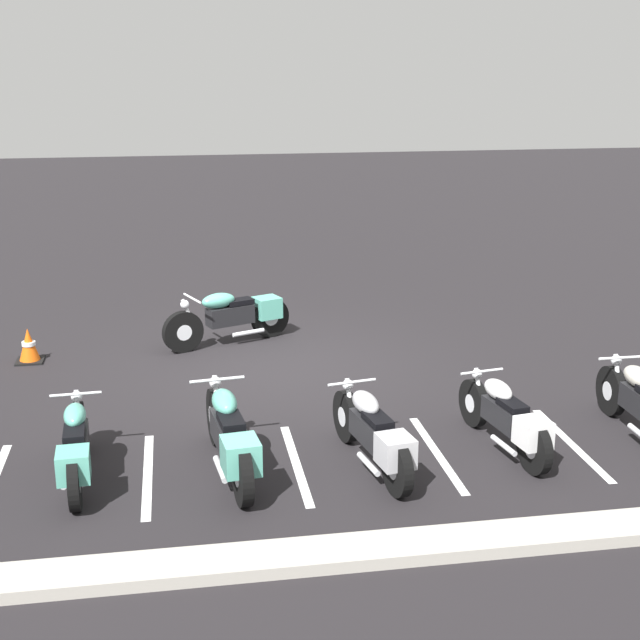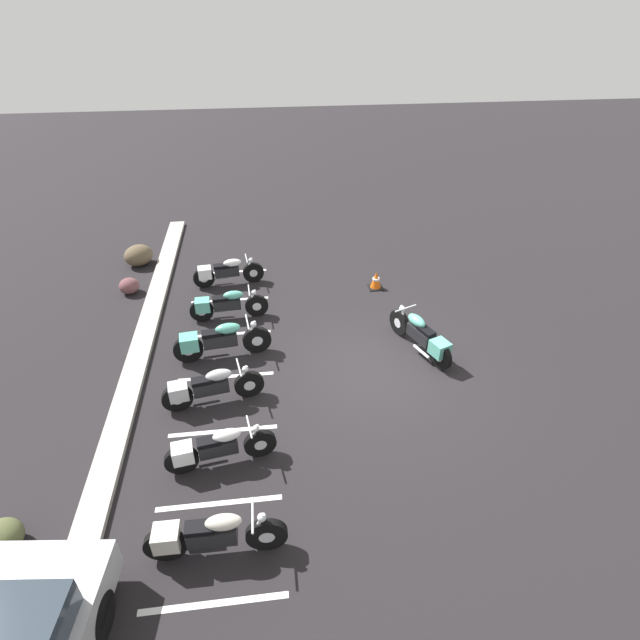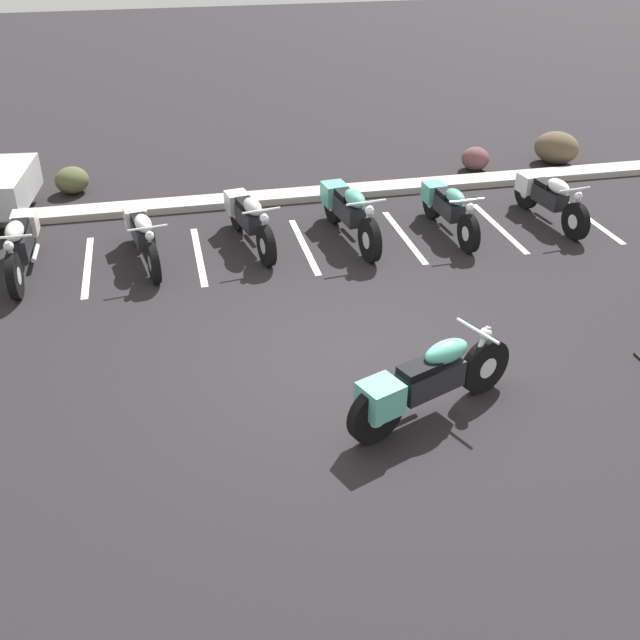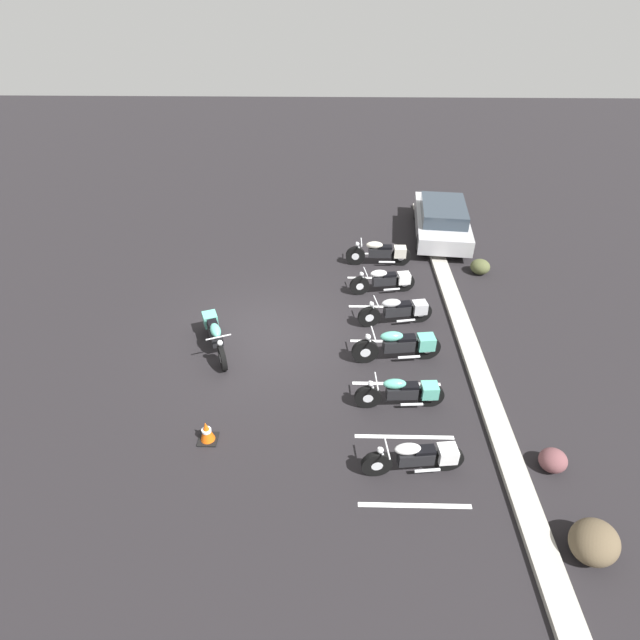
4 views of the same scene
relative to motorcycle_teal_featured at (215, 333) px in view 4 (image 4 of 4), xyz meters
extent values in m
plane|color=black|center=(-0.53, 1.23, -0.46)|extent=(60.00, 60.00, 0.00)
cylinder|color=black|center=(0.81, 0.33, -0.13)|extent=(0.65, 0.35, 0.65)
cylinder|color=silver|center=(0.81, 0.33, -0.13)|extent=(0.28, 0.21, 0.25)
cylinder|color=black|center=(-0.60, -0.25, -0.13)|extent=(0.65, 0.35, 0.65)
cylinder|color=silver|center=(-0.60, -0.25, -0.13)|extent=(0.28, 0.21, 0.25)
cube|color=black|center=(0.06, 0.02, 0.02)|extent=(0.80, 0.54, 0.30)
ellipsoid|color=#59B29E|center=(0.24, 0.10, 0.28)|extent=(0.61, 0.44, 0.24)
cube|color=black|center=(-0.10, -0.04, 0.21)|extent=(0.49, 0.38, 0.08)
cube|color=#59B29E|center=(-0.56, -0.23, 0.05)|extent=(0.50, 0.48, 0.33)
cylinder|color=silver|center=(0.70, 0.28, 0.13)|extent=(0.26, 0.15, 0.52)
cylinder|color=silver|center=(0.65, 0.26, 0.38)|extent=(0.26, 0.58, 0.04)
sphere|color=silver|center=(0.77, 0.31, 0.30)|extent=(0.14, 0.14, 0.14)
cylinder|color=silver|center=(-0.22, 0.06, -0.28)|extent=(0.53, 0.27, 0.07)
cylinder|color=black|center=(-4.53, 3.76, -0.14)|extent=(0.12, 0.64, 0.64)
cylinder|color=silver|center=(-4.53, 3.76, -0.14)|extent=(0.12, 0.24, 0.24)
cylinder|color=black|center=(-4.52, 5.26, -0.14)|extent=(0.12, 0.64, 0.64)
cylinder|color=silver|center=(-4.52, 5.26, -0.14)|extent=(0.12, 0.24, 0.24)
cube|color=black|center=(-4.52, 4.56, 0.01)|extent=(0.28, 0.74, 0.29)
ellipsoid|color=beige|center=(-4.52, 4.37, 0.27)|extent=(0.26, 0.54, 0.23)
cube|color=black|center=(-4.52, 4.73, 0.20)|extent=(0.24, 0.43, 0.08)
cube|color=beige|center=(-4.52, 5.21, 0.04)|extent=(0.35, 0.39, 0.33)
cylinder|color=silver|center=(-4.53, 3.88, 0.11)|extent=(0.06, 0.25, 0.51)
cylinder|color=silver|center=(-4.53, 3.94, 0.37)|extent=(0.60, 0.04, 0.03)
sphere|color=silver|center=(-4.53, 3.81, 0.29)|extent=(0.14, 0.14, 0.14)
cylinder|color=silver|center=(-4.38, 4.80, -0.28)|extent=(0.07, 0.53, 0.07)
cylinder|color=black|center=(-2.68, 3.82, -0.16)|extent=(0.20, 0.60, 0.59)
cylinder|color=silver|center=(-2.68, 3.82, -0.16)|extent=(0.15, 0.24, 0.23)
cylinder|color=black|center=(-2.90, 5.20, -0.16)|extent=(0.20, 0.60, 0.59)
cylinder|color=silver|center=(-2.90, 5.20, -0.16)|extent=(0.15, 0.24, 0.23)
cube|color=black|center=(-2.79, 4.56, -0.02)|extent=(0.36, 0.72, 0.27)
ellipsoid|color=white|center=(-2.77, 4.38, 0.22)|extent=(0.31, 0.54, 0.22)
cube|color=black|center=(-2.82, 4.71, 0.16)|extent=(0.28, 0.43, 0.07)
cube|color=white|center=(-2.89, 5.16, 0.00)|extent=(0.38, 0.41, 0.31)
cylinder|color=silver|center=(-2.69, 3.93, 0.08)|extent=(0.09, 0.24, 0.48)
cylinder|color=silver|center=(-2.70, 3.98, 0.31)|extent=(0.56, 0.12, 0.03)
sphere|color=silver|center=(-2.68, 3.87, 0.24)|extent=(0.13, 0.13, 0.13)
cylinder|color=silver|center=(-2.71, 4.80, -0.29)|extent=(0.14, 0.50, 0.06)
cylinder|color=black|center=(-1.03, 4.01, -0.14)|extent=(0.22, 0.63, 0.62)
cylinder|color=silver|center=(-1.03, 4.01, -0.14)|extent=(0.16, 0.25, 0.24)
cylinder|color=black|center=(-1.29, 5.45, -0.14)|extent=(0.22, 0.63, 0.62)
cylinder|color=silver|center=(-1.29, 5.45, -0.14)|extent=(0.16, 0.25, 0.24)
cube|color=black|center=(-1.17, 4.78, 0.00)|extent=(0.38, 0.75, 0.28)
ellipsoid|color=#B7B7BC|center=(-1.14, 4.59, 0.25)|extent=(0.33, 0.56, 0.23)
cube|color=black|center=(-1.20, 4.94, 0.18)|extent=(0.29, 0.45, 0.08)
cube|color=#B7B7BC|center=(-1.28, 5.41, 0.02)|extent=(0.40, 0.43, 0.32)
cylinder|color=silver|center=(-1.05, 4.13, 0.10)|extent=(0.10, 0.25, 0.50)
cylinder|color=silver|center=(-1.06, 4.18, 0.34)|extent=(0.58, 0.13, 0.03)
sphere|color=silver|center=(-1.04, 4.06, 0.27)|extent=(0.13, 0.13, 0.13)
cylinder|color=silver|center=(-1.08, 5.03, -0.28)|extent=(0.15, 0.52, 0.07)
cylinder|color=black|center=(0.49, 3.82, -0.12)|extent=(0.20, 0.68, 0.67)
cylinder|color=silver|center=(0.49, 3.82, -0.12)|extent=(0.16, 0.27, 0.25)
cylinder|color=black|center=(0.31, 5.39, -0.12)|extent=(0.20, 0.68, 0.67)
cylinder|color=silver|center=(0.31, 5.39, -0.12)|extent=(0.16, 0.27, 0.25)
cube|color=black|center=(0.40, 4.65, 0.03)|extent=(0.37, 0.80, 0.30)
ellipsoid|color=#59B29E|center=(0.42, 4.45, 0.31)|extent=(0.33, 0.59, 0.24)
cube|color=black|center=(0.38, 4.83, 0.23)|extent=(0.29, 0.47, 0.08)
cube|color=#59B29E|center=(0.32, 5.33, 0.06)|extent=(0.41, 0.45, 0.34)
cylinder|color=silver|center=(0.48, 3.94, 0.14)|extent=(0.09, 0.27, 0.54)
cylinder|color=silver|center=(0.47, 4.00, 0.41)|extent=(0.63, 0.11, 0.04)
sphere|color=silver|center=(0.49, 3.87, 0.33)|extent=(0.14, 0.14, 0.14)
cylinder|color=silver|center=(0.51, 4.92, -0.27)|extent=(0.14, 0.56, 0.07)
cylinder|color=black|center=(2.06, 3.81, -0.16)|extent=(0.14, 0.60, 0.60)
cylinder|color=silver|center=(2.06, 3.81, -0.16)|extent=(0.13, 0.23, 0.23)
cylinder|color=black|center=(1.99, 5.21, -0.16)|extent=(0.14, 0.60, 0.60)
cylinder|color=silver|center=(1.99, 5.21, -0.16)|extent=(0.13, 0.23, 0.23)
cube|color=black|center=(2.02, 4.55, -0.02)|extent=(0.29, 0.70, 0.27)
ellipsoid|color=#59B29E|center=(2.03, 4.37, 0.23)|extent=(0.26, 0.52, 0.22)
cube|color=black|center=(2.01, 4.71, 0.16)|extent=(0.24, 0.41, 0.07)
cube|color=#59B29E|center=(1.99, 5.17, 0.01)|extent=(0.35, 0.38, 0.31)
cylinder|color=silver|center=(2.06, 3.91, 0.08)|extent=(0.07, 0.24, 0.48)
cylinder|color=silver|center=(2.05, 3.97, 0.32)|extent=(0.56, 0.06, 0.03)
sphere|color=silver|center=(2.06, 3.85, 0.24)|extent=(0.13, 0.13, 0.13)
cylinder|color=silver|center=(2.14, 4.79, -0.29)|extent=(0.09, 0.50, 0.06)
cylinder|color=black|center=(3.89, 3.87, -0.15)|extent=(0.17, 0.61, 0.60)
cylinder|color=silver|center=(3.89, 3.87, -0.15)|extent=(0.14, 0.24, 0.23)
cylinder|color=black|center=(3.74, 5.28, -0.15)|extent=(0.17, 0.61, 0.60)
cylinder|color=silver|center=(3.74, 5.28, -0.15)|extent=(0.14, 0.24, 0.23)
cube|color=black|center=(3.81, 4.62, -0.02)|extent=(0.33, 0.72, 0.27)
ellipsoid|color=white|center=(3.83, 4.44, 0.23)|extent=(0.29, 0.53, 0.22)
cube|color=black|center=(3.80, 4.77, 0.16)|extent=(0.26, 0.42, 0.07)
cube|color=white|center=(3.75, 5.23, 0.01)|extent=(0.37, 0.40, 0.31)
cylinder|color=silver|center=(3.88, 3.98, 0.08)|extent=(0.08, 0.24, 0.49)
cylinder|color=silver|center=(3.88, 4.03, 0.32)|extent=(0.57, 0.09, 0.03)
sphere|color=silver|center=(3.89, 3.92, 0.25)|extent=(0.13, 0.13, 0.13)
cylinder|color=silver|center=(3.91, 4.86, -0.29)|extent=(0.12, 0.51, 0.06)
cylinder|color=black|center=(-8.18, 6.31, -0.14)|extent=(0.66, 0.29, 0.64)
cylinder|color=black|center=(-8.02, 7.88, -0.14)|extent=(0.66, 0.29, 0.64)
cylinder|color=black|center=(-5.45, 6.01, -0.14)|extent=(0.66, 0.29, 0.64)
cylinder|color=black|center=(-5.28, 7.59, -0.14)|extent=(0.66, 0.29, 0.64)
cube|color=#B2B2B7|center=(-6.73, 6.95, 0.11)|extent=(4.47, 2.25, 0.55)
cube|color=#2D3842|center=(-6.58, 6.93, 0.61)|extent=(2.56, 1.76, 0.45)
cube|color=#A8A399|center=(-0.53, 6.58, -0.40)|extent=(18.00, 0.50, 0.12)
ellipsoid|color=brown|center=(5.42, 7.38, -0.14)|extent=(1.16, 1.17, 0.63)
ellipsoid|color=brown|center=(3.67, 7.35, -0.23)|extent=(0.70, 0.71, 0.45)
ellipsoid|color=#4D5230|center=(-4.03, 7.76, -0.22)|extent=(0.84, 0.85, 0.48)
ellipsoid|color=#48463D|center=(-5.18, 7.40, -0.21)|extent=(0.83, 0.82, 0.50)
cube|color=black|center=(3.10, 0.41, -0.44)|extent=(0.40, 0.40, 0.03)
cone|color=#EA590F|center=(3.10, 0.41, -0.20)|extent=(0.32, 0.32, 0.52)
cylinder|color=white|center=(3.10, 0.41, -0.17)|extent=(0.20, 0.20, 0.06)
cube|color=white|center=(-5.30, 4.55, -0.45)|extent=(0.10, 2.10, 0.00)
cube|color=white|center=(-3.65, 4.55, -0.45)|extent=(0.10, 2.10, 0.00)
cube|color=white|center=(-2.00, 4.55, -0.45)|extent=(0.10, 2.10, 0.00)
cube|color=white|center=(-0.36, 4.55, -0.45)|extent=(0.10, 2.10, 0.00)
cube|color=white|center=(1.29, 4.55, -0.45)|extent=(0.10, 2.10, 0.00)
cube|color=white|center=(2.94, 4.55, -0.45)|extent=(0.10, 2.10, 0.00)
cube|color=white|center=(4.58, 4.55, -0.45)|extent=(0.10, 2.10, 0.00)
camera|label=1|loc=(0.89, 13.62, 3.94)|focal=50.00mm
camera|label=2|loc=(-9.05, 3.51, 6.74)|focal=28.00mm
camera|label=3|loc=(-2.46, -5.97, 4.48)|focal=42.00mm
camera|label=4|loc=(10.13, 2.92, 7.68)|focal=28.00mm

